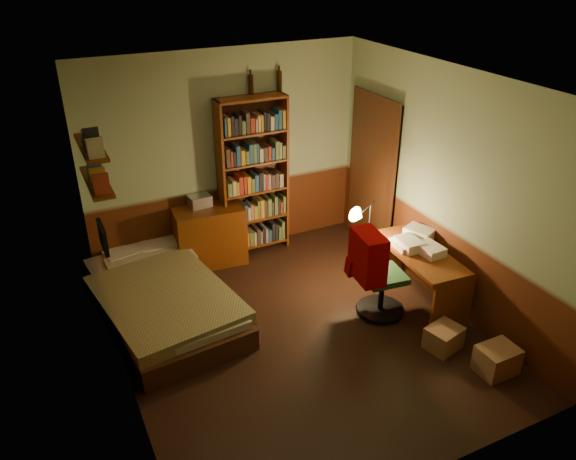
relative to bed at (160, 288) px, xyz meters
name	(u,v)px	position (x,y,z in m)	size (l,w,h in m)	color
floor	(298,333)	(1.19, -0.97, -0.34)	(3.50, 4.00, 0.02)	black
ceiling	(301,83)	(1.19, -0.97, 2.28)	(3.50, 4.00, 0.02)	silver
wall_back	(226,156)	(1.19, 1.04, 0.97)	(3.50, 0.02, 2.60)	#90A67F
wall_left	(109,264)	(-0.57, -0.97, 0.97)	(0.02, 4.00, 2.60)	#90A67F
wall_right	(446,190)	(2.95, -0.97, 0.97)	(0.02, 4.00, 2.60)	#90A67F
wall_front	(437,346)	(1.19, -2.98, 0.97)	(3.50, 0.02, 2.60)	#90A67F
doorway	(373,175)	(2.91, 0.33, 0.67)	(0.06, 0.90, 2.00)	black
door_trim	(371,176)	(2.88, 0.33, 0.67)	(0.02, 0.98, 2.08)	#381D0E
bed	(160,288)	(0.00, 0.00, 0.00)	(1.17, 2.19, 0.65)	olive
dresser	(210,236)	(0.84, 0.79, 0.05)	(0.85, 0.43, 0.76)	#5E2A0D
mini_stereo	(200,201)	(0.78, 0.92, 0.50)	(0.26, 0.20, 0.14)	#B2B2B7
bookshelf	(253,178)	(1.48, 0.88, 0.69)	(0.87, 0.27, 2.04)	#5E2A0D
bottle_left	(251,85)	(1.53, 0.99, 1.83)	(0.06, 0.06, 0.23)	black
bottle_right	(279,81)	(1.90, 0.99, 1.83)	(0.06, 0.06, 0.24)	black
desk	(416,277)	(2.63, -1.03, 0.00)	(0.51, 1.23, 0.66)	#5E2A0D
paper_stack	(419,233)	(2.81, -0.79, 0.40)	(0.23, 0.31, 0.12)	silver
desk_lamp	(370,212)	(2.37, -0.42, 0.59)	(0.16, 0.16, 0.52)	black
office_chair	(383,276)	(2.17, -1.04, 0.14)	(0.47, 0.41, 0.94)	#244C28
red_jacket	(362,213)	(1.94, -0.90, 0.88)	(0.25, 0.45, 0.53)	#A20409
wall_shelf_lower	(97,182)	(-0.45, 0.13, 1.27)	(0.20, 0.90, 0.03)	#5E2A0D
wall_shelf_upper	(91,147)	(-0.45, 0.13, 1.62)	(0.20, 0.90, 0.03)	#5E2A0D
framed_picture	(103,237)	(-0.53, -0.37, 0.92)	(0.04, 0.32, 0.26)	black
cardboard_box_a	(497,360)	(2.62, -2.32, -0.19)	(0.36, 0.29, 0.27)	#896140
cardboard_box_b	(444,338)	(2.40, -1.82, -0.21)	(0.34, 0.28, 0.24)	#896140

